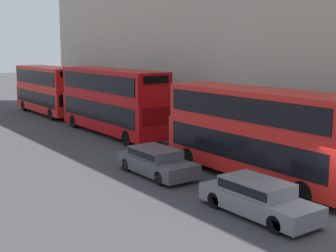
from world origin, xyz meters
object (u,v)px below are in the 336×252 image
at_px(bus_third_in_queue, 48,88).
at_px(car_hatchback, 156,161).
at_px(pedestrian, 88,108).
at_px(bus_leading, 258,130).
at_px(bus_second_in_queue, 112,99).
at_px(car_dark_sedan, 257,197).

distance_m(bus_third_in_queue, car_hatchback, 22.85).
bearing_deg(pedestrian, bus_leading, -95.69).
relative_size(car_hatchback, pedestrian, 2.72).
distance_m(bus_leading, bus_second_in_queue, 13.86).
distance_m(bus_leading, pedestrian, 22.50).
bearing_deg(car_dark_sedan, bus_third_in_queue, 83.36).
bearing_deg(car_dark_sedan, car_hatchback, 90.00).
height_order(bus_third_in_queue, pedestrian, bus_third_in_queue).
xyz_separation_m(bus_leading, car_dark_sedan, (-3.40, -3.34, -1.62)).
bearing_deg(bus_second_in_queue, pedestrian, 75.31).
bearing_deg(car_hatchback, bus_second_in_queue, 72.12).
height_order(bus_second_in_queue, car_dark_sedan, bus_second_in_queue).
height_order(bus_leading, car_dark_sedan, bus_leading).
distance_m(bus_second_in_queue, bus_third_in_queue, 12.00).
height_order(bus_second_in_queue, car_hatchback, bus_second_in_queue).
relative_size(bus_third_in_queue, pedestrian, 6.01).
xyz_separation_m(bus_leading, bus_third_in_queue, (0.00, 25.85, 0.04)).
relative_size(car_dark_sedan, car_hatchback, 1.04).
height_order(bus_leading, car_hatchback, bus_leading).
xyz_separation_m(car_dark_sedan, pedestrian, (5.62, 25.68, 0.07)).
xyz_separation_m(bus_leading, car_hatchback, (-3.40, 3.32, -1.63)).
xyz_separation_m(bus_second_in_queue, car_hatchback, (-3.40, -10.54, -1.81)).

